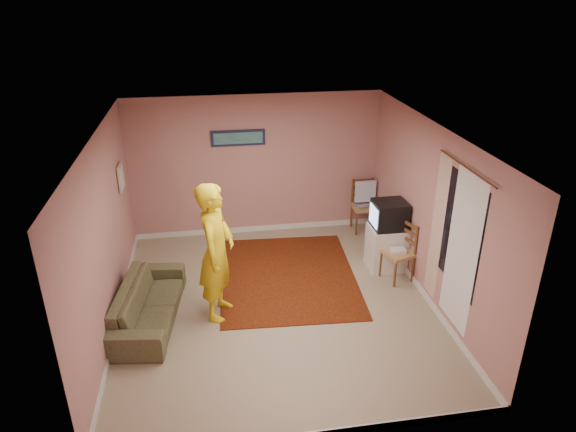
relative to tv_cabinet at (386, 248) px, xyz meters
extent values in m
plane|color=gray|center=(-1.95, -0.78, -0.37)|extent=(5.00, 5.00, 0.00)
cube|color=#AD7272|center=(-1.95, 1.72, 0.93)|extent=(4.50, 0.02, 2.60)
cube|color=#AD7272|center=(-1.95, -3.28, 0.93)|extent=(4.50, 0.02, 2.60)
cube|color=#AD7272|center=(-4.20, -0.78, 0.93)|extent=(0.02, 5.00, 2.60)
cube|color=#AD7272|center=(0.30, -0.78, 0.93)|extent=(0.02, 5.00, 2.60)
cube|color=silver|center=(-1.95, -0.78, 2.23)|extent=(4.50, 5.00, 0.02)
cube|color=silver|center=(-1.95, 1.71, -0.32)|extent=(4.50, 0.02, 0.10)
cube|color=silver|center=(-4.19, -0.78, -0.32)|extent=(0.02, 5.00, 0.10)
cube|color=silver|center=(0.29, -0.78, -0.32)|extent=(0.02, 5.00, 0.10)
cube|color=black|center=(0.29, -1.68, 1.08)|extent=(0.01, 1.10, 1.50)
cube|color=white|center=(0.28, -1.83, 0.88)|extent=(0.01, 0.75, 2.10)
cube|color=beige|center=(0.27, -1.13, 0.88)|extent=(0.01, 0.35, 2.10)
cylinder|color=brown|center=(0.25, -1.68, 1.95)|extent=(0.02, 1.40, 0.02)
cube|color=#131736|center=(-2.25, 1.69, 1.48)|extent=(0.95, 0.03, 0.28)
cube|color=#295072|center=(-2.25, 1.67, 1.48)|extent=(0.86, 0.01, 0.20)
cube|color=tan|center=(-4.17, 0.82, 1.18)|extent=(0.03, 0.38, 0.42)
cube|color=silver|center=(-4.15, 0.82, 1.18)|extent=(0.01, 0.30, 0.34)
cube|color=#310A05|center=(-1.65, -0.03, -0.36)|extent=(2.29, 2.79, 0.01)
cube|color=silver|center=(0.00, 0.00, 0.00)|extent=(0.58, 0.53, 0.74)
cube|color=black|center=(0.00, 0.00, 0.59)|extent=(0.51, 0.47, 0.45)
cube|color=#8CB2F2|center=(-0.26, 0.00, 0.59)|extent=(0.02, 0.37, 0.32)
cube|color=tan|center=(0.05, 1.42, 0.11)|extent=(0.45, 0.43, 0.05)
cube|color=brown|center=(0.05, 1.42, 0.36)|extent=(0.45, 0.04, 0.51)
cube|color=#B1B1B6|center=(0.05, 1.42, 0.17)|extent=(0.45, 0.37, 0.07)
cube|color=#819CD3|center=(0.05, 1.42, 0.43)|extent=(0.39, 0.05, 0.41)
cube|color=tan|center=(0.05, -0.38, 0.10)|extent=(0.53, 0.54, 0.05)
cube|color=brown|center=(0.05, -0.38, 0.35)|extent=(0.18, 0.43, 0.50)
cube|color=silver|center=(0.05, -0.38, 0.15)|extent=(0.24, 0.17, 0.05)
imported|color=brown|center=(-3.75, -0.87, -0.09)|extent=(0.98, 1.97, 0.55)
imported|color=yellow|center=(-2.77, -0.87, 0.63)|extent=(0.68, 0.84, 1.99)
camera|label=1|loc=(-2.79, -7.08, 3.97)|focal=32.00mm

